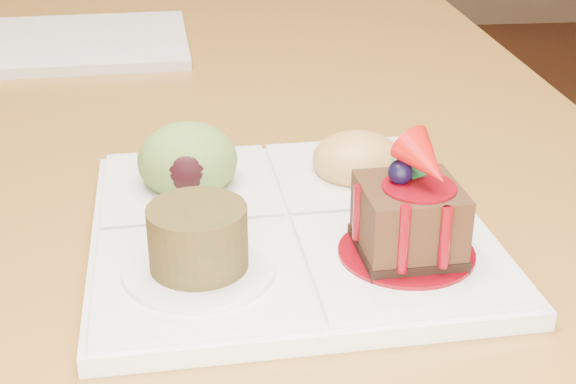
{
  "coord_description": "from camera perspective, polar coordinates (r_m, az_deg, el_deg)",
  "views": [
    {
      "loc": [
        0.15,
        -0.96,
        1.02
      ],
      "look_at": [
        0.19,
        -0.48,
        0.79
      ],
      "focal_mm": 50.0,
      "sensor_mm": 36.0,
      "label": 1
    }
  ],
  "objects": [
    {
      "name": "second_plate",
      "position": [
        1.03,
        -14.09,
        10.31
      ],
      "size": [
        0.26,
        0.26,
        0.01
      ],
      "primitive_type": "cube",
      "rotation": [
        0.0,
        0.0,
        0.07
      ],
      "color": "silver",
      "rests_on": "dining_table"
    },
    {
      "name": "dining_table",
      "position": [
        1.03,
        -13.41,
        6.14
      ],
      "size": [
        1.0,
        1.8,
        0.75
      ],
      "color": "#915F25",
      "rests_on": "ground"
    },
    {
      "name": "sampler_plate",
      "position": [
        0.54,
        -0.28,
        -1.23
      ],
      "size": [
        0.28,
        0.28,
        0.1
      ],
      "rotation": [
        0.0,
        0.0,
        0.07
      ],
      "color": "silver",
      "rests_on": "dining_table"
    }
  ]
}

